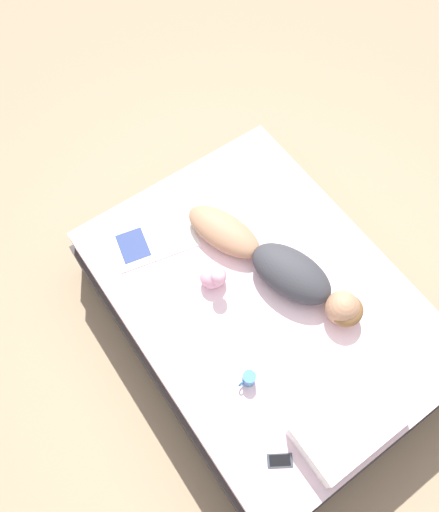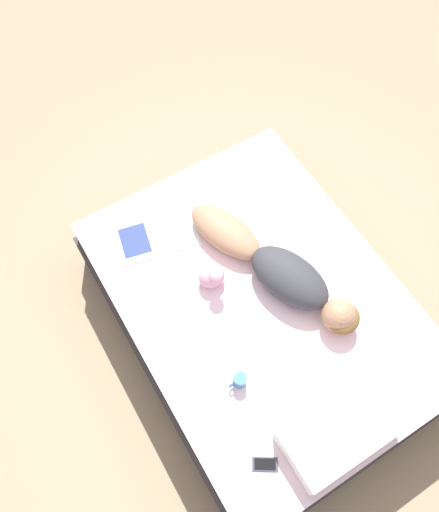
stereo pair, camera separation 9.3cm
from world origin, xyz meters
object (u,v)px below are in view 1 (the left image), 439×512
at_px(person, 279,266).
at_px(open_magazine, 152,239).
at_px(coffee_mug, 249,379).
at_px(cell_phone, 280,460).

height_order(person, open_magazine, person).
distance_m(person, coffee_mug, 0.70).
bearing_deg(cell_phone, coffee_mug, -162.22).
height_order(coffee_mug, cell_phone, coffee_mug).
relative_size(coffee_mug, cell_phone, 0.73).
distance_m(open_magazine, coffee_mug, 1.09).
bearing_deg(person, coffee_mug, 20.62).
xyz_separation_m(open_magazine, cell_phone, (0.15, 1.53, 0.00)).
bearing_deg(coffee_mug, person, -141.73).
relative_size(person, open_magazine, 2.13).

